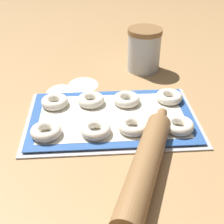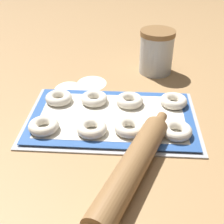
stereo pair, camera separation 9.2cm
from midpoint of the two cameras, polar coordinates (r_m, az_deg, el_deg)
name	(u,v)px [view 2 (the right image)]	position (r m, az deg, el deg)	size (l,w,h in m)	color
ground_plane	(118,118)	(0.85, 4.20, -1.17)	(2.80, 2.80, 0.00)	#A87F51
baking_tray	(112,118)	(0.84, 3.15, -1.21)	(0.46, 0.29, 0.01)	#B2B5BA
baking_mat	(112,116)	(0.83, 3.16, -0.90)	(0.43, 0.27, 0.00)	#2D569E
bagel_front_far_left	(44,126)	(0.78, -9.15, -2.65)	(0.08, 0.08, 0.02)	silver
bagel_front_mid_left	(92,128)	(0.77, -0.31, -3.10)	(0.08, 0.08, 0.02)	silver
bagel_front_mid_right	(129,127)	(0.77, 6.61, -2.94)	(0.08, 0.08, 0.02)	silver
bagel_front_far_right	(177,131)	(0.78, 15.05, -3.43)	(0.08, 0.08, 0.02)	silver
bagel_back_far_left	(59,98)	(0.89, -6.82, 2.48)	(0.08, 0.08, 0.02)	silver
bagel_back_mid_left	(94,99)	(0.88, -0.31, 2.37)	(0.08, 0.08, 0.02)	silver
bagel_back_mid_right	(129,100)	(0.88, 6.21, 2.01)	(0.08, 0.08, 0.02)	silver
bagel_back_far_right	(174,101)	(0.90, 14.10, 1.88)	(0.08, 0.08, 0.02)	silver
flour_canister	(156,52)	(1.08, 10.60, 10.74)	(0.12, 0.12, 0.15)	silver
rolling_pin	(132,169)	(0.65, 7.69, -10.39)	(0.18, 0.41, 0.06)	olive
flour_patch_near	(92,83)	(1.01, -1.15, 5.26)	(0.10, 0.11, 0.00)	white
flour_patch_far	(68,89)	(0.98, -5.44, 4.17)	(0.09, 0.10, 0.00)	white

